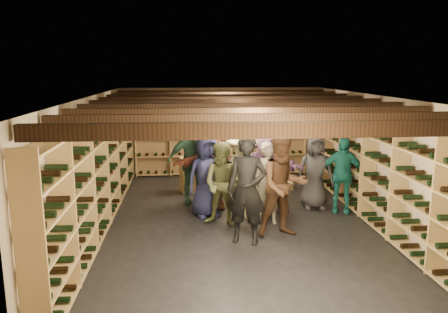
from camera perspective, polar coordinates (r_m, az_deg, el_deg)
ground at (r=8.62m, az=1.78°, el=-8.30°), size 8.00×8.00×0.00m
walls at (r=8.29m, az=1.83°, el=-0.47°), size 5.52×8.02×2.40m
ceiling at (r=8.13m, az=1.89°, el=7.83°), size 5.50×8.00×0.01m
ceiling_joists at (r=8.14m, az=1.88°, el=6.85°), size 5.40×7.12×0.18m
wine_rack_left at (r=8.42m, az=-15.83°, el=-1.60°), size 0.32×7.50×2.15m
wine_rack_right at (r=8.99m, az=18.32°, el=-0.93°), size 0.32×7.50×2.15m
wine_rack_back at (r=12.07m, az=-0.32°, el=2.66°), size 4.70×0.30×2.15m
crate_stack_left at (r=10.44m, az=-4.38°, el=-2.39°), size 0.57×0.45×0.85m
crate_stack_right at (r=9.87m, az=4.87°, el=-4.23°), size 0.50×0.34×0.51m
crate_loose at (r=10.88m, az=7.55°, el=-3.74°), size 0.51×0.35×0.17m
person_1 at (r=7.30m, az=2.99°, el=-4.34°), size 0.79×0.65×1.85m
person_2 at (r=8.13m, az=-0.09°, el=-3.65°), size 0.94×0.85×1.59m
person_3 at (r=8.51m, az=2.41°, el=-2.41°), size 1.19×0.76×1.75m
person_4 at (r=9.23m, az=15.13°, el=-2.30°), size 0.99×0.65×1.57m
person_5 at (r=9.15m, az=-1.67°, el=-1.50°), size 1.68×1.04×1.73m
person_6 at (r=8.63m, az=-2.31°, el=-2.60°), size 0.93×0.78×1.64m
person_7 at (r=8.31m, az=5.79°, el=-3.46°), size 0.61×0.44×1.57m
person_8 at (r=7.66m, az=7.73°, el=-3.81°), size 0.96×0.79×1.82m
person_10 at (r=9.49m, az=-4.21°, el=-0.69°), size 1.12×0.57×1.84m
person_11 at (r=9.01m, az=5.29°, el=-1.74°), size 1.62×0.55×1.73m
person_12 at (r=9.35m, az=11.82°, el=-1.94°), size 0.79×0.54×1.58m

